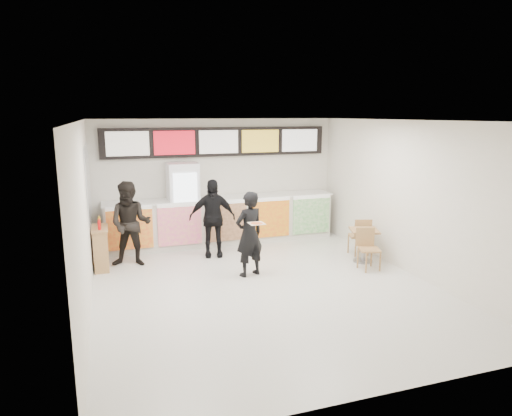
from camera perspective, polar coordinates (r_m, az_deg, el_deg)
name	(u,v)px	position (r m, az deg, el deg)	size (l,w,h in m)	color
floor	(265,287)	(8.47, 1.09, -9.86)	(7.00, 7.00, 0.00)	beige
ceiling	(265,121)	(7.88, 1.17, 10.87)	(7.00, 7.00, 0.00)	white
wall_back	(218,180)	(11.35, -4.78, 3.48)	(6.00, 6.00, 0.00)	silver
wall_left	(84,219)	(7.61, -20.70, -1.31)	(7.00, 7.00, 0.00)	silver
wall_right	(409,197)	(9.46, 18.53, 1.27)	(7.00, 7.00, 0.00)	silver
service_counter	(223,220)	(11.14, -4.20, -1.52)	(5.56, 0.77, 1.14)	silver
menu_board	(218,142)	(11.17, -4.75, 8.25)	(5.50, 0.14, 0.70)	black
drinks_fridge	(184,205)	(10.88, -9.03, 0.35)	(0.70, 0.67, 2.00)	white
mirror_panel	(88,182)	(9.98, -20.25, 3.12)	(0.01, 2.00, 1.50)	#B2B7BF
customer_main	(249,234)	(8.82, -0.85, -3.27)	(0.61, 0.40, 1.67)	black
customer_left	(131,224)	(9.73, -15.41, -1.96)	(0.86, 0.67, 1.77)	black
customer_mid	(212,218)	(10.07, -5.50, -1.26)	(1.01, 0.42, 1.73)	black
pizza_slice	(257,223)	(8.32, 0.08, -1.90)	(0.36, 0.36, 0.02)	beige
cafe_table	(364,239)	(9.99, 13.33, -3.84)	(0.84, 1.49, 0.84)	#AD874F
condiment_ledge	(101,248)	(9.84, -18.80, -4.71)	(0.31, 0.77, 1.03)	#AD874F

